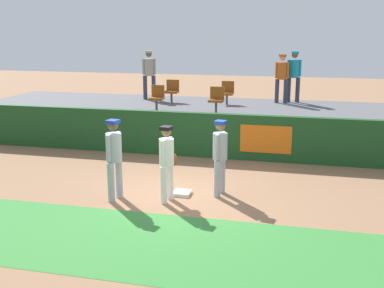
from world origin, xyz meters
TOP-DOWN VIEW (x-y plane):
  - ground_plane at (0.00, 0.00)m, footprint 60.00×60.00m
  - grass_foreground_strip at (0.00, -2.54)m, footprint 18.00×2.80m
  - first_base at (0.04, 0.14)m, footprint 0.40×0.40m
  - player_fielder_home at (-0.18, -0.35)m, footprint 0.40×0.53m
  - player_runner_visitor at (0.90, 0.34)m, footprint 0.40×0.49m
  - player_coach_visitor at (-1.36, -0.54)m, footprint 0.41×0.52m
  - field_wall at (0.01, 3.60)m, footprint 18.00×0.26m
  - bleacher_platform at (0.00, 6.17)m, footprint 18.00×4.80m
  - seat_back_center at (-0.02, 6.84)m, footprint 0.45×0.44m
  - seat_front_center at (-0.08, 5.04)m, footprint 0.47×0.44m
  - seat_back_left at (-2.12, 6.84)m, footprint 0.48×0.44m
  - seat_front_left at (-2.13, 5.04)m, footprint 0.44×0.44m
  - spectator_hooded at (1.87, 7.63)m, footprint 0.50×0.39m
  - spectator_capped at (2.29, 7.94)m, footprint 0.52×0.42m
  - spectator_casual at (-3.21, 7.44)m, footprint 0.50×0.46m

SIDE VIEW (x-z plane):
  - ground_plane at x=0.00m, z-range 0.00..0.00m
  - grass_foreground_strip at x=0.00m, z-range 0.00..0.01m
  - first_base at x=0.04m, z-range 0.00..0.08m
  - bleacher_platform at x=0.00m, z-range 0.00..1.15m
  - field_wall at x=0.01m, z-range 0.00..1.37m
  - player_fielder_home at x=-0.18m, z-range 0.13..1.88m
  - player_runner_visitor at x=0.90m, z-range 0.14..1.93m
  - player_coach_visitor at x=-1.36m, z-range 0.15..2.01m
  - seat_front_left at x=-2.13m, z-range 1.20..2.04m
  - seat_back_center at x=-0.02m, z-range 1.20..2.04m
  - seat_front_center at x=-0.08m, z-range 1.20..2.04m
  - seat_back_left at x=-2.12m, z-range 1.20..2.04m
  - spectator_hooded at x=1.87m, z-range 1.29..3.08m
  - spectator_casual at x=-3.21m, z-range 1.29..3.17m
  - spectator_capped at x=2.29m, z-range 1.30..3.18m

